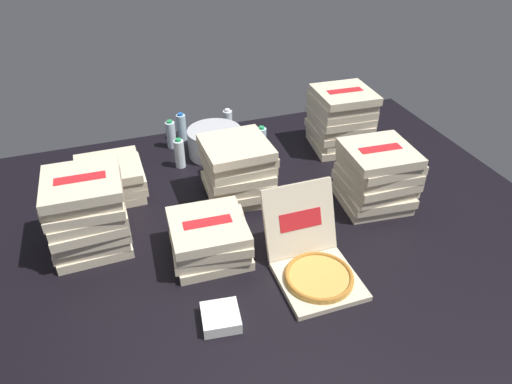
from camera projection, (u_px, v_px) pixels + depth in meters
The scene contains 17 objects.
ground_plane at pixel (255, 227), 2.50m from camera, with size 3.20×2.40×0.02m, color black.
open_pizza_box at pixel (313, 261), 2.16m from camera, with size 0.35×0.49×0.36m.
pizza_stack_right_mid at pixel (111, 179), 2.68m from camera, with size 0.37×0.36×0.20m.
pizza_stack_left_mid at pixel (238, 170), 2.62m from camera, with size 0.39×0.39×0.35m.
pizza_stack_center_far at pixel (341, 119), 3.09m from camera, with size 0.40×0.40×0.40m.
pizza_stack_right_near at pixel (376, 176), 2.57m from camera, with size 0.39×0.40×0.35m.
pizza_stack_center_near at pixel (209, 238), 2.25m from camera, with size 0.41×0.40×0.20m.
pizza_stack_left_near at pixel (87, 213), 2.26m from camera, with size 0.38×0.39×0.40m.
ice_bucket at pixel (215, 142), 3.07m from camera, with size 0.35×0.35×0.18m, color #B7BABF.
water_bottle_0 at pixel (254, 157), 2.90m from camera, with size 0.06×0.06×0.20m.
water_bottle_1 at pixel (171, 135), 3.14m from camera, with size 0.06×0.06×0.20m.
water_bottle_2 at pixel (228, 123), 3.28m from camera, with size 0.06×0.06×0.20m.
water_bottle_3 at pixel (217, 161), 2.85m from camera, with size 0.06×0.06×0.20m.
water_bottle_4 at pixel (261, 141), 3.07m from camera, with size 0.06×0.06×0.20m.
water_bottle_5 at pixel (182, 127), 3.23m from camera, with size 0.06×0.06×0.20m.
water_bottle_6 at pixel (180, 154), 2.93m from camera, with size 0.06×0.06×0.20m.
napkin_pile at pixel (221, 317), 1.95m from camera, with size 0.16×0.16×0.06m, color white.
Camera 1 is at (-0.63, -1.84, 1.57)m, focal length 32.91 mm.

